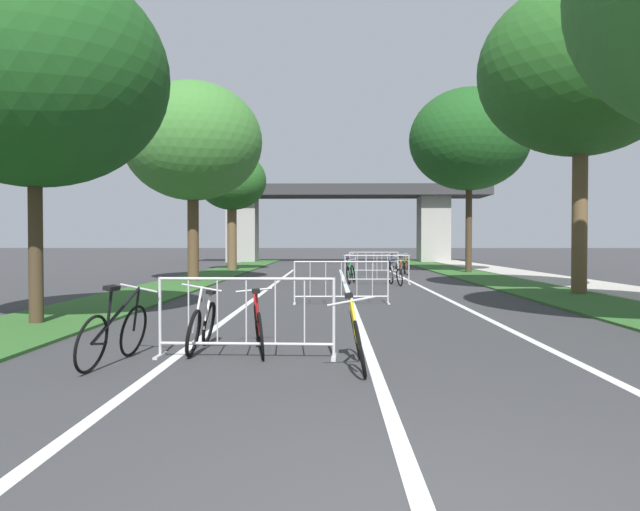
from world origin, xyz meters
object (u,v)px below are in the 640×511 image
tree_left_cypress_far (232,182)px  bicycle_white_5 (202,325)px  crowd_barrier_nearest (246,318)px  bicycle_green_9 (351,273)px  tree_right_pine_far (469,140)px  tree_left_oak_near (193,142)px  bicycle_orange_1 (403,267)px  bicycle_silver_8 (395,275)px  bicycle_purple_4 (349,266)px  crowd_barrier_fourth (374,263)px  tree_left_oak_mid (34,74)px  bicycle_red_6 (258,326)px  crowd_barrier_third (377,270)px  tree_right_pine_near (581,70)px  crowd_barrier_second (341,283)px  bicycle_blue_0 (389,267)px  bicycle_yellow_2 (357,337)px  bicycle_teal_7 (404,266)px  bicycle_black_3 (115,333)px

tree_left_cypress_far → bicycle_white_5: size_ratio=3.96×
crowd_barrier_nearest → bicycle_green_9: size_ratio=1.43×
tree_right_pine_far → bicycle_green_9: (-5.97, -7.19, -6.10)m
bicycle_green_9 → tree_left_oak_near: bearing=-173.5°
bicycle_orange_1 → bicycle_silver_8: 6.77m
bicycle_purple_4 → crowd_barrier_fourth: bearing=-169.5°
bicycle_silver_8 → tree_left_oak_near: bearing=-22.8°
tree_left_oak_mid → bicycle_red_6: bearing=-30.4°
crowd_barrier_third → tree_right_pine_near: bearing=-38.0°
bicycle_white_5 → bicycle_red_6: 0.80m
tree_right_pine_far → bicycle_purple_4: tree_right_pine_far is taller
crowd_barrier_nearest → bicycle_red_6: crowd_barrier_nearest is taller
crowd_barrier_third → tree_left_oak_mid: bearing=-123.5°
tree_right_pine_near → crowd_barrier_second: 9.32m
tree_left_oak_near → crowd_barrier_fourth: bearing=38.4°
crowd_barrier_second → bicycle_blue_0: (2.45, 12.93, -0.15)m
tree_right_pine_far → bicycle_silver_8: tree_right_pine_far is taller
crowd_barrier_second → bicycle_yellow_2: crowd_barrier_second is taller
tree_right_pine_near → bicycle_purple_4: size_ratio=5.27×
crowd_barrier_fourth → bicycle_yellow_2: bearing=-94.7°
tree_left_oak_near → tree_right_pine_far: (11.88, 6.66, 1.20)m
tree_left_cypress_far → bicycle_teal_7: tree_left_cypress_far is taller
tree_left_oak_mid → bicycle_yellow_2: 7.85m
bicycle_red_6 → bicycle_silver_8: bearing=65.9°
tree_left_cypress_far → bicycle_red_6: 23.87m
bicycle_teal_7 → crowd_barrier_second: bearing=-95.5°
bicycle_yellow_2 → bicycle_green_9: bicycle_green_9 is taller
bicycle_blue_0 → bicycle_white_5: bearing=-95.8°
crowd_barrier_nearest → crowd_barrier_second: 6.88m
bicycle_orange_1 → bicycle_silver_8: bicycle_orange_1 is taller
tree_right_pine_far → bicycle_orange_1: size_ratio=5.51×
crowd_barrier_third → bicycle_white_5: crowd_barrier_third is taller
bicycle_purple_4 → bicycle_silver_8: 6.96m
crowd_barrier_fourth → bicycle_silver_8: size_ratio=1.44×
tree_left_oak_near → bicycle_silver_8: bearing=-11.2°
bicycle_orange_1 → bicycle_red_6: 19.83m
bicycle_purple_4 → bicycle_silver_8: (1.37, -6.82, -0.03)m
tree_left_oak_mid → crowd_barrier_nearest: size_ratio=2.78×
bicycle_red_6 → bicycle_yellow_2: bearing=-46.1°
crowd_barrier_fourth → bicycle_white_5: size_ratio=1.48×
bicycle_black_3 → bicycle_green_9: bearing=84.9°
tree_left_oak_mid → crowd_barrier_fourth: (7.37, 17.30, -4.00)m
crowd_barrier_nearest → bicycle_purple_4: crowd_barrier_nearest is taller
tree_left_cypress_far → tree_left_oak_mid: bearing=-90.3°
tree_right_pine_far → bicycle_silver_8: (-4.46, -8.13, -6.12)m
tree_left_cypress_far → bicycle_white_5: (3.43, -22.98, -4.33)m
bicycle_yellow_2 → bicycle_purple_4: bearing=-91.9°
bicycle_purple_4 → tree_right_pine_far: bearing=-174.3°
bicycle_silver_8 → bicycle_green_9: bicycle_green_9 is taller
bicycle_blue_0 → bicycle_yellow_2: bearing=-89.4°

